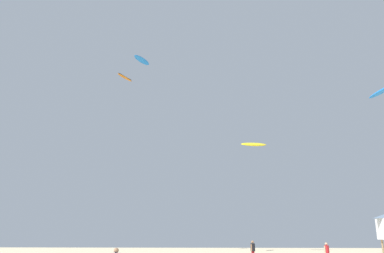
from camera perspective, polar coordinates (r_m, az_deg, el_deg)
person_midground at (r=35.83m, az=9.11°, el=-17.74°), size 0.40×0.51×1.79m
person_left at (r=34.52m, az=19.59°, el=-17.24°), size 0.47×0.38×1.68m
kite_aloft_0 at (r=46.97m, az=26.64°, el=4.76°), size 2.23×4.60×0.80m
kite_aloft_1 at (r=56.78m, az=9.23°, el=-2.67°), size 3.94×1.72×0.89m
kite_aloft_3 at (r=52.18m, az=-7.55°, el=9.85°), size 2.19×3.37×0.46m
kite_aloft_4 at (r=60.54m, az=-10.04°, el=7.26°), size 2.34×3.48×0.74m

